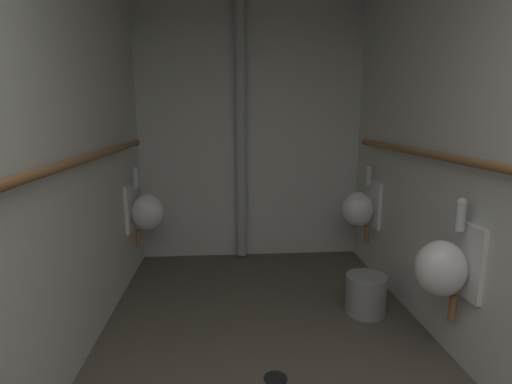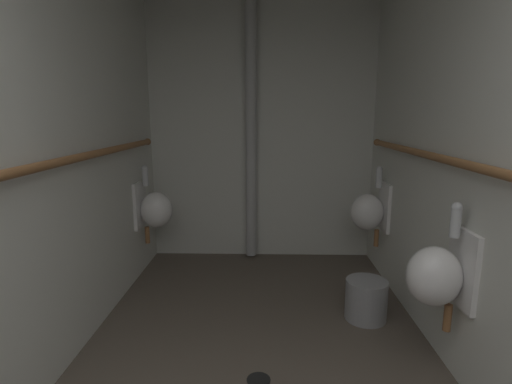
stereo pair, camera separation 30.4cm
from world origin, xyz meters
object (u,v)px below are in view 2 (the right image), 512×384
at_px(urinal_right_mid, 438,274).
at_px(floor_drain, 259,380).
at_px(urinal_left_mid, 154,209).
at_px(waste_bin, 366,300).
at_px(urinal_right_far, 370,211).
at_px(standpipe_back_wall, 251,132).

xyz_separation_m(urinal_right_mid, floor_drain, (-1.00, -0.06, -0.63)).
bearing_deg(urinal_right_mid, urinal_left_mid, 143.42).
bearing_deg(urinal_right_mid, waste_bin, 107.36).
height_order(urinal_right_far, standpipe_back_wall, standpipe_back_wall).
distance_m(urinal_right_mid, floor_drain, 1.18).
bearing_deg(standpipe_back_wall, urinal_right_mid, -60.11).
height_order(urinal_left_mid, standpipe_back_wall, standpipe_back_wall).
bearing_deg(waste_bin, urinal_left_mid, 155.18).
xyz_separation_m(floor_drain, waste_bin, (0.79, 0.72, 0.15)).
relative_size(urinal_left_mid, urinal_right_mid, 1.00).
bearing_deg(urinal_right_far, waste_bin, -104.44).
height_order(urinal_right_mid, floor_drain, urinal_right_mid).
xyz_separation_m(standpipe_back_wall, waste_bin, (0.91, -1.28, -1.19)).
bearing_deg(waste_bin, floor_drain, -137.68).
xyz_separation_m(urinal_right_mid, waste_bin, (-0.21, 0.66, -0.49)).
relative_size(urinal_right_far, floor_drain, 5.39).
xyz_separation_m(urinal_left_mid, floor_drain, (1.02, -1.56, -0.63)).
height_order(urinal_left_mid, urinal_right_mid, same).
distance_m(standpipe_back_wall, waste_bin, 1.97).
xyz_separation_m(urinal_left_mid, urinal_right_far, (2.02, -0.04, 0.00)).
bearing_deg(urinal_right_mid, standpipe_back_wall, 119.89).
relative_size(urinal_right_mid, floor_drain, 5.39).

